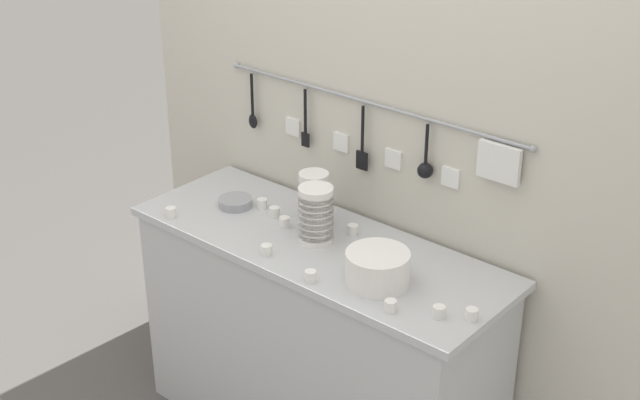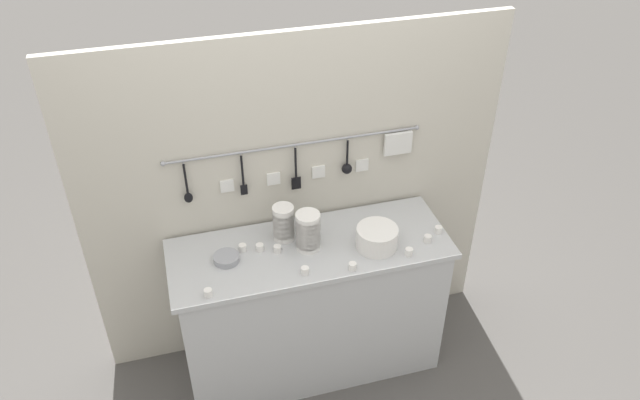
{
  "view_description": "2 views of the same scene",
  "coord_description": "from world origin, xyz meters",
  "px_view_note": "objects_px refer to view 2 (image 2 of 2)",
  "views": [
    {
      "loc": [
        1.83,
        -2.12,
        2.42
      ],
      "look_at": [
        0.03,
        -0.02,
        1.06
      ],
      "focal_mm": 50.0,
      "sensor_mm": 36.0,
      "label": 1
    },
    {
      "loc": [
        -0.61,
        -2.38,
        2.96
      ],
      "look_at": [
        0.05,
        -0.01,
        1.17
      ],
      "focal_mm": 35.0,
      "sensor_mm": 36.0,
      "label": 2
    }
  ],
  "objects_px": {
    "cup_by_caddy": "(260,248)",
    "cup_front_left": "(409,252)",
    "cup_centre": "(208,293)",
    "cup_back_left": "(353,266)",
    "cup_beside_plates": "(438,230)",
    "cup_edge_far": "(277,249)",
    "steel_mixing_bowl": "(226,258)",
    "cup_edge_near": "(315,228)",
    "cup_mid_row": "(243,248)",
    "bowl_stack_tall_left": "(284,223)",
    "cup_front_right": "(305,271)",
    "bowl_stack_short_front": "(308,231)",
    "cup_back_right": "(428,239)",
    "plate_stack": "(377,238)"
  },
  "relations": [
    {
      "from": "cup_by_caddy",
      "to": "cup_front_left",
      "type": "distance_m",
      "value": 0.76
    },
    {
      "from": "cup_centre",
      "to": "cup_back_left",
      "type": "distance_m",
      "value": 0.71
    },
    {
      "from": "cup_beside_plates",
      "to": "cup_edge_far",
      "type": "bearing_deg",
      "value": 174.87
    },
    {
      "from": "steel_mixing_bowl",
      "to": "cup_edge_near",
      "type": "bearing_deg",
      "value": 13.15
    },
    {
      "from": "cup_edge_far",
      "to": "cup_mid_row",
      "type": "relative_size",
      "value": 1.0
    },
    {
      "from": "cup_back_left",
      "to": "cup_edge_far",
      "type": "distance_m",
      "value": 0.4
    },
    {
      "from": "bowl_stack_tall_left",
      "to": "steel_mixing_bowl",
      "type": "height_order",
      "value": "bowl_stack_tall_left"
    },
    {
      "from": "cup_beside_plates",
      "to": "cup_back_left",
      "type": "height_order",
      "value": "same"
    },
    {
      "from": "cup_edge_near",
      "to": "cup_front_right",
      "type": "bearing_deg",
      "value": -113.47
    },
    {
      "from": "cup_edge_near",
      "to": "cup_by_caddy",
      "type": "bearing_deg",
      "value": -165.44
    },
    {
      "from": "cup_front_left",
      "to": "bowl_stack_tall_left",
      "type": "bearing_deg",
      "value": 152.54
    },
    {
      "from": "bowl_stack_short_front",
      "to": "cup_by_caddy",
      "type": "bearing_deg",
      "value": 170.55
    },
    {
      "from": "bowl_stack_short_front",
      "to": "cup_by_caddy",
      "type": "relative_size",
      "value": 5.41
    },
    {
      "from": "cup_beside_plates",
      "to": "cup_front_left",
      "type": "bearing_deg",
      "value": -150.24
    },
    {
      "from": "cup_beside_plates",
      "to": "cup_edge_near",
      "type": "distance_m",
      "value": 0.65
    },
    {
      "from": "cup_edge_near",
      "to": "cup_back_right",
      "type": "bearing_deg",
      "value": -24.61
    },
    {
      "from": "cup_edge_near",
      "to": "cup_front_left",
      "type": "distance_m",
      "value": 0.52
    },
    {
      "from": "steel_mixing_bowl",
      "to": "cup_edge_near",
      "type": "relative_size",
      "value": 3.34
    },
    {
      "from": "plate_stack",
      "to": "cup_back_left",
      "type": "bearing_deg",
      "value": -142.19
    },
    {
      "from": "cup_front_right",
      "to": "cup_by_caddy",
      "type": "bearing_deg",
      "value": 127.72
    },
    {
      "from": "cup_front_left",
      "to": "cup_mid_row",
      "type": "distance_m",
      "value": 0.85
    },
    {
      "from": "bowl_stack_short_front",
      "to": "cup_back_right",
      "type": "height_order",
      "value": "bowl_stack_short_front"
    },
    {
      "from": "cup_beside_plates",
      "to": "cup_edge_near",
      "type": "xyz_separation_m",
      "value": [
        -0.62,
        0.19,
        0.0
      ]
    },
    {
      "from": "plate_stack",
      "to": "cup_beside_plates",
      "type": "xyz_separation_m",
      "value": [
        0.35,
        0.02,
        -0.04
      ]
    },
    {
      "from": "steel_mixing_bowl",
      "to": "cup_edge_far",
      "type": "bearing_deg",
      "value": -0.45
    },
    {
      "from": "bowl_stack_tall_left",
      "to": "cup_beside_plates",
      "type": "xyz_separation_m",
      "value": [
        0.8,
        -0.18,
        -0.08
      ]
    },
    {
      "from": "steel_mixing_bowl",
      "to": "cup_mid_row",
      "type": "height_order",
      "value": "cup_mid_row"
    },
    {
      "from": "cup_beside_plates",
      "to": "cup_back_right",
      "type": "distance_m",
      "value": 0.1
    },
    {
      "from": "steel_mixing_bowl",
      "to": "plate_stack",
      "type": "bearing_deg",
      "value": -7.14
    },
    {
      "from": "cup_back_left",
      "to": "cup_front_left",
      "type": "bearing_deg",
      "value": 5.03
    },
    {
      "from": "cup_back_right",
      "to": "cup_front_left",
      "type": "distance_m",
      "value": 0.15
    },
    {
      "from": "cup_back_right",
      "to": "cup_front_left",
      "type": "bearing_deg",
      "value": -151.95
    },
    {
      "from": "bowl_stack_short_front",
      "to": "cup_edge_near",
      "type": "relative_size",
      "value": 5.41
    },
    {
      "from": "cup_edge_near",
      "to": "cup_edge_far",
      "type": "relative_size",
      "value": 1.0
    },
    {
      "from": "cup_edge_far",
      "to": "steel_mixing_bowl",
      "type": "bearing_deg",
      "value": 179.55
    },
    {
      "from": "plate_stack",
      "to": "steel_mixing_bowl",
      "type": "bearing_deg",
      "value": 172.86
    },
    {
      "from": "plate_stack",
      "to": "cup_back_left",
      "type": "height_order",
      "value": "plate_stack"
    },
    {
      "from": "bowl_stack_tall_left",
      "to": "cup_mid_row",
      "type": "height_order",
      "value": "bowl_stack_tall_left"
    },
    {
      "from": "cup_back_left",
      "to": "cup_mid_row",
      "type": "height_order",
      "value": "same"
    },
    {
      "from": "cup_edge_far",
      "to": "cup_back_right",
      "type": "bearing_deg",
      "value": -9.62
    },
    {
      "from": "bowl_stack_short_front",
      "to": "steel_mixing_bowl",
      "type": "xyz_separation_m",
      "value": [
        -0.42,
        0.01,
        -0.09
      ]
    },
    {
      "from": "bowl_stack_short_front",
      "to": "steel_mixing_bowl",
      "type": "relative_size",
      "value": 1.62
    },
    {
      "from": "plate_stack",
      "to": "cup_centre",
      "type": "relative_size",
      "value": 5.44
    },
    {
      "from": "cup_by_caddy",
      "to": "cup_back_right",
      "type": "relative_size",
      "value": 1.0
    },
    {
      "from": "steel_mixing_bowl",
      "to": "cup_front_left",
      "type": "xyz_separation_m",
      "value": [
        0.9,
        -0.2,
        0.0
      ]
    },
    {
      "from": "cup_front_right",
      "to": "cup_back_right",
      "type": "bearing_deg",
      "value": 5.53
    },
    {
      "from": "cup_front_left",
      "to": "cup_centre",
      "type": "bearing_deg",
      "value": -178.84
    },
    {
      "from": "steel_mixing_bowl",
      "to": "cup_front_left",
      "type": "height_order",
      "value": "cup_front_left"
    },
    {
      "from": "cup_edge_near",
      "to": "plate_stack",
      "type": "bearing_deg",
      "value": -37.73
    },
    {
      "from": "bowl_stack_short_front",
      "to": "plate_stack",
      "type": "relative_size",
      "value": 0.99
    }
  ]
}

